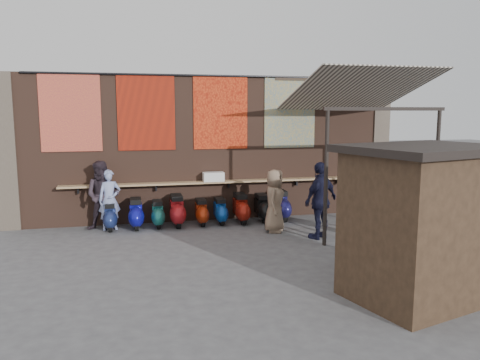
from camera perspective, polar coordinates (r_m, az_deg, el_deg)
The scene contains 34 objects.
ground at distance 10.87m, azimuth -1.37°, elevation -7.78°, with size 70.00×70.00×0.00m, color #474749.
brick_wall at distance 13.14m, azimuth -3.82°, elevation 3.86°, with size 10.00×0.40×4.00m, color brown.
pier_left at distance 13.33m, azimuth -26.49°, elevation 3.07°, with size 0.50×0.50×4.00m, color #4C4238.
pier_right at distance 14.90m, azimuth 16.38°, elevation 4.06°, with size 0.50×0.50×4.00m, color #4C4238.
eating_counter at distance 12.88m, azimuth -3.51°, elevation -0.26°, with size 8.00×0.32×0.05m, color #9E7A51.
shelf_box at distance 12.84m, azimuth -3.25°, elevation 0.40°, with size 0.57×0.30×0.25m, color white.
tapestry_redgold at distance 12.80m, azimuth -19.96°, elevation 7.75°, with size 1.50×0.02×2.00m, color maroon.
tapestry_sun at distance 12.72m, azimuth -11.35°, elevation 8.08°, with size 1.50×0.02×2.00m, color #F82E0E.
tapestry_orange at distance 12.94m, azimuth -2.38°, elevation 8.24°, with size 1.50×0.02×2.00m, color #D9431B.
tapestry_multi at distance 13.46m, azimuth 6.10°, elevation 8.20°, with size 1.50×0.02×2.00m, color #2A649D.
hang_rail at distance 12.92m, azimuth -3.73°, elevation 12.58°, with size 0.06×0.06×9.50m, color black.
scooter_stool_0 at distance 12.49m, azimuth -15.52°, elevation -4.32°, with size 0.33×0.74×0.70m, color navy, non-canonical shape.
scooter_stool_1 at distance 12.46m, azimuth -12.56°, elevation -4.04°, with size 0.37×0.83×0.78m, color #0E0F8C, non-canonical shape.
scooter_stool_2 at distance 12.51m, azimuth -9.99°, elevation -4.11°, with size 0.33×0.74×0.70m, color #1A6961, non-canonical shape.
scooter_stool_3 at distance 12.53m, azimuth -7.68°, elevation -3.74°, with size 0.39×0.87×0.83m, color #A5161A, non-canonical shape.
scooter_stool_4 at distance 12.61m, azimuth -4.73°, elevation -3.93°, with size 0.33×0.73×0.69m, color #95240B, non-canonical shape.
scooter_stool_5 at distance 12.71m, azimuth -2.42°, elevation -3.81°, with size 0.33×0.73×0.69m, color navy, non-canonical shape.
scooter_stool_6 at distance 12.80m, azimuth 0.12°, elevation -3.48°, with size 0.38×0.84×0.80m, color maroon, non-canonical shape.
scooter_stool_7 at distance 12.98m, azimuth 2.71°, elevation -3.42°, with size 0.36×0.80×0.76m, color black, non-canonical shape.
scooter_stool_8 at distance 13.14m, azimuth 4.97°, elevation -3.11°, with size 0.40×0.89×0.84m, color #151349, non-canonical shape.
diner_left at distance 12.44m, azimuth -15.62°, elevation -2.34°, with size 0.57×0.37×1.56m, color #8795C5.
diner_right at distance 12.43m, azimuth -16.39°, elevation -1.85°, with size 0.87×0.68×1.79m, color #2D232B.
shopper_navy at distance 11.30m, azimuth 9.81°, elevation -2.47°, with size 1.08×0.45×1.85m, color black.
shopper_grey at distance 11.10m, azimuth 19.36°, elevation -3.32°, with size 1.12×0.64×1.73m, color slate.
shopper_tan at distance 11.80m, azimuth 4.23°, elevation -2.55°, with size 0.78×0.51×1.59m, color #816852.
market_stall at distance 8.08m, azimuth 21.37°, elevation -5.31°, with size 2.19×1.64×2.37m, color black.
stall_roof at distance 7.89m, azimuth 21.84°, elevation 3.52°, with size 2.45×1.89×0.12m, color black.
stall_sign at distance 8.54m, azimuth 17.18°, elevation -0.76°, with size 1.20×0.04×0.50m, color gold.
stall_shelf at distance 8.70m, azimuth 16.94°, elevation -6.32°, with size 1.82×0.10×0.06m, color #473321.
awning_canvas at distance 12.49m, azimuth 13.88°, elevation 10.53°, with size 3.20×3.40×0.03m, color beige.
awning_ledger at distance 13.94m, azimuth 10.92°, elevation 12.00°, with size 3.30×0.08×0.12m, color #33261C.
awning_header at distance 11.16m, azimuth 17.32°, elevation 8.28°, with size 3.00×0.08×0.08m, color black.
awning_post_left at distance 10.62m, azimuth 10.44°, elevation 0.25°, with size 0.09×0.09×3.10m, color black.
awning_post_right at distance 12.01m, azimuth 22.78°, elevation 0.66°, with size 0.09×0.09×3.10m, color black.
Camera 1 is at (-2.13, -10.23, 3.00)m, focal length 35.00 mm.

